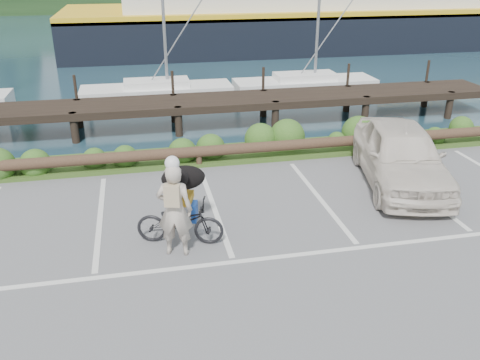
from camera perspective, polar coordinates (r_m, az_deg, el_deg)
ground at (r=10.23m, az=-1.15°, el=-8.03°), size 72.00×72.00×0.00m
vegetation_strip at (r=14.93m, az=-4.95°, el=2.67°), size 34.00×1.60×0.10m
log_rail at (r=14.30m, az=-4.59°, el=1.50°), size 32.00×0.30×0.60m
bicycle at (r=10.38m, az=-6.76°, el=-4.71°), size 1.88×1.09×0.94m
cyclist at (r=9.80m, az=-7.33°, el=-3.37°), size 0.79×0.63×1.90m
dog at (r=10.57m, az=-6.39°, el=0.25°), size 0.68×1.00×0.53m
parked_car at (r=13.55m, az=17.60°, el=2.72°), size 2.89×4.92×1.57m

